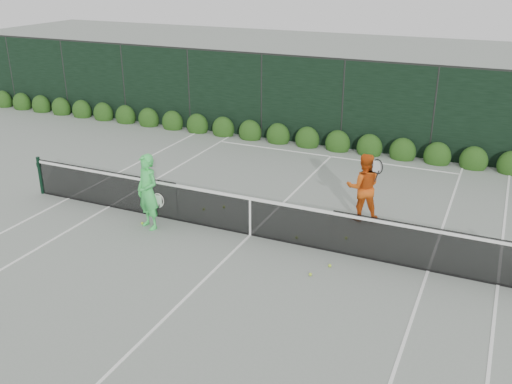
% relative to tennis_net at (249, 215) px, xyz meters
% --- Properties ---
extents(ground, '(80.00, 80.00, 0.00)m').
position_rel_tennis_net_xyz_m(ground, '(0.02, 0.00, -0.53)').
color(ground, gray).
rests_on(ground, ground).
extents(tennis_net, '(12.90, 0.10, 1.07)m').
position_rel_tennis_net_xyz_m(tennis_net, '(0.00, 0.00, 0.00)').
color(tennis_net, black).
rests_on(tennis_net, ground).
extents(player_woman, '(0.79, 0.66, 1.86)m').
position_rel_tennis_net_xyz_m(player_woman, '(-2.39, -0.60, 0.40)').
color(player_woman, '#3FD659').
rests_on(player_woman, ground).
extents(player_man, '(1.02, 0.91, 1.73)m').
position_rel_tennis_net_xyz_m(player_man, '(2.19, 1.97, 0.34)').
color(player_man, '#D25011').
rests_on(player_man, ground).
extents(court_lines, '(11.03, 23.83, 0.01)m').
position_rel_tennis_net_xyz_m(court_lines, '(0.02, 0.00, -0.53)').
color(court_lines, white).
rests_on(court_lines, ground).
extents(windscreen_fence, '(32.00, 21.07, 3.06)m').
position_rel_tennis_net_xyz_m(windscreen_fence, '(0.02, -2.71, 0.98)').
color(windscreen_fence, black).
rests_on(windscreen_fence, ground).
extents(hedge_row, '(31.66, 0.65, 0.94)m').
position_rel_tennis_net_xyz_m(hedge_row, '(0.02, 7.15, -0.30)').
color(hedge_row, '#143A0F').
rests_on(hedge_row, ground).
extents(tennis_balls, '(4.93, 2.43, 0.07)m').
position_rel_tennis_net_xyz_m(tennis_balls, '(0.25, 0.08, -0.50)').
color(tennis_balls, '#ABD32E').
rests_on(tennis_balls, ground).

